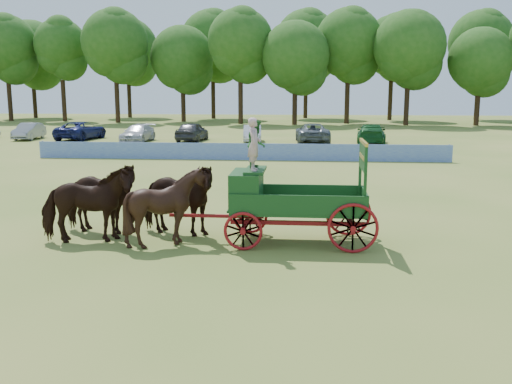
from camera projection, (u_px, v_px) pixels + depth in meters
The scene contains 9 objects.
ground at pixel (203, 231), 18.02m from camera, with size 160.00×160.00×0.00m, color olive.
horse_lead_left at pixel (86, 205), 16.43m from camera, with size 1.20×2.64×2.23m, color black.
horse_lead_right at pixel (100, 198), 17.51m from camera, with size 1.20×2.64×2.23m, color black.
horse_wheel_left at pixel (168, 207), 16.21m from camera, with size 1.81×2.03×2.24m, color black.
horse_wheel_right at pixel (177, 199), 17.29m from camera, with size 1.20×2.64×2.23m, color black.
farm_dray at pixel (274, 190), 16.42m from camera, with size 6.00×2.00×3.63m.
sponsor_banner at pixel (239, 152), 35.65m from camera, with size 26.00×0.08×1.05m, color #2142B5.
parked_cars at pixel (184, 132), 48.25m from camera, with size 36.85×7.42×1.63m.
treeline at pixel (249, 46), 75.86m from camera, with size 90.58×24.40×15.81m.
Camera 1 is at (3.27, -17.28, 4.44)m, focal length 40.00 mm.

